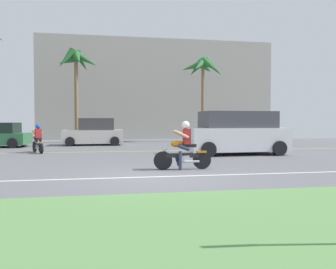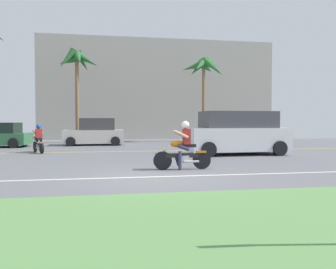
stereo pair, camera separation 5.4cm
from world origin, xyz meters
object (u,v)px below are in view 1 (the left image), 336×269
Objects in this scene: palm_tree_1 at (76,65)px; motorcyclist at (183,149)px; motorcyclist_distant at (38,141)px; parked_car_1 at (94,133)px; palm_tree_0 at (203,69)px; suv_nearby at (236,133)px.

motorcyclist is at bearing -72.81° from palm_tree_1.
motorcyclist_distant is (-5.53, 6.64, -0.06)m from motorcyclist.
parked_car_1 is 5.51m from palm_tree_1.
suv_nearby is at bearing -97.06° from palm_tree_0.
parked_car_1 is at bearing -64.32° from palm_tree_1.
palm_tree_1 reaches higher than palm_tree_0.
motorcyclist_distant is at bearing -98.26° from palm_tree_1.
palm_tree_1 is (-1.30, 2.71, 4.62)m from parked_car_1.
palm_tree_0 reaches higher than parked_car_1.
suv_nearby is 9.74m from parked_car_1.
parked_car_1 reaches higher than motorcyclist_distant.
motorcyclist_distant is at bearing -143.58° from palm_tree_0.
motorcyclist_distant is (-2.41, -4.94, -0.20)m from parked_car_1.
parked_car_1 is 5.50m from motorcyclist_distant.
suv_nearby is at bearing -51.85° from palm_tree_1.
palm_tree_0 is (4.60, 14.11, 4.64)m from motorcyclist.
palm_tree_0 reaches higher than motorcyclist.
suv_nearby is 9.22m from motorcyclist_distant.
motorcyclist is 5.52m from suv_nearby.
suv_nearby is (3.39, 4.34, 0.30)m from motorcyclist.
parked_car_1 is (-6.51, 7.24, -0.16)m from suv_nearby.
parked_car_1 is 9.29m from palm_tree_0.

